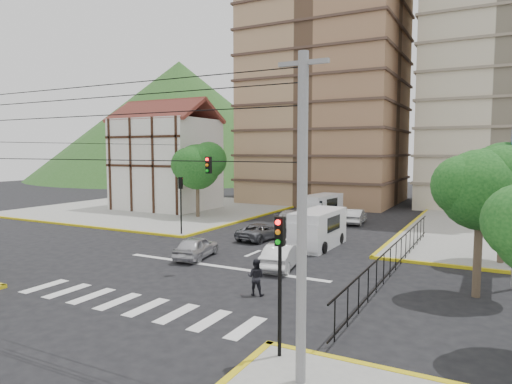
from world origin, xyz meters
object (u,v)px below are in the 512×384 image
Objects in this scene: van_left_lane at (321,208)px; car_silver_front_left at (196,247)px; van_right_lane at (317,230)px; car_white_front_right at (282,256)px; pedestrian_crosswalk at (256,277)px; traffic_light_nw at (181,196)px; traffic_light_se at (280,263)px.

van_left_lane is 18.61m from car_silver_front_left.
van_right_lane is 1.33× the size of car_white_front_right.
van_left_lane is 1.29× the size of car_white_front_right.
car_white_front_right is at bearing -88.45° from pedestrian_crosswalk.
traffic_light_nw reaches higher than car_white_front_right.
traffic_light_se is 14.60m from car_silver_front_left.
van_right_lane is (-4.83, 16.39, -1.89)m from traffic_light_se.
traffic_light_se reaches higher than car_white_front_right.
car_silver_front_left is (-1.36, -18.55, -0.47)m from van_left_lane.
car_white_front_right is (10.96, -5.24, -2.41)m from traffic_light_nw.
traffic_light_se is at bearing -64.71° from van_left_lane.
car_white_front_right reaches higher than car_silver_front_left.
van_right_lane is 1.41× the size of car_silver_front_left.
traffic_light_se is 11.61m from car_white_front_right.
pedestrian_crosswalk is at bearing 91.54° from car_white_front_right.
traffic_light_se is 0.81× the size of van_left_lane.
traffic_light_nw is 14.77m from van_left_lane.
pedestrian_crosswalk is (5.24, -23.22, -0.31)m from van_left_lane.
car_white_front_right is at bearing 173.08° from car_silver_front_left.
van_left_lane is (-8.93, 28.63, -1.97)m from traffic_light_se.
traffic_light_se is at bearing 125.76° from car_silver_front_left.
traffic_light_nw reaches higher than van_left_lane.
traffic_light_se is at bearing 114.95° from pedestrian_crosswalk.
car_white_front_right is at bearing -68.84° from van_left_lane.
car_white_front_right is at bearing -86.79° from van_right_lane.
van_left_lane is 23.81m from pedestrian_crosswalk.
car_silver_front_left is 2.38× the size of pedestrian_crosswalk.
van_left_lane is 18.76m from car_white_front_right.
pedestrian_crosswalk is (-3.69, 5.41, -2.28)m from traffic_light_se.
traffic_light_nw is at bearing -174.35° from van_right_lane.
van_right_lane is 12.90m from van_left_lane.
car_white_front_right is (0.19, -6.03, -0.52)m from van_right_lane.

